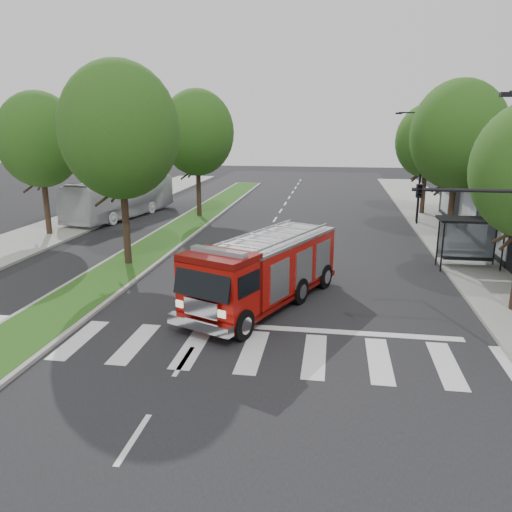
{
  "coord_description": "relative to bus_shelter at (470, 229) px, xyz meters",
  "views": [
    {
      "loc": [
        4.4,
        -17.6,
        7.13
      ],
      "look_at": [
        1.29,
        2.24,
        1.8
      ],
      "focal_mm": 35.0,
      "sensor_mm": 36.0,
      "label": 1
    }
  ],
  "objects": [
    {
      "name": "ground",
      "position": [
        -11.2,
        -8.15,
        -2.04
      ],
      "size": [
        140.0,
        140.0,
        0.0
      ],
      "primitive_type": "plane",
      "color": "black",
      "rests_on": "ground"
    },
    {
      "name": "sidewalk_right",
      "position": [
        1.3,
        1.85,
        -1.96
      ],
      "size": [
        5.0,
        80.0,
        0.15
      ],
      "primitive_type": "cube",
      "color": "gray",
      "rests_on": "ground"
    },
    {
      "name": "sidewalk_left",
      "position": [
        -25.7,
        1.85,
        -1.96
      ],
      "size": [
        5.0,
        80.0,
        0.15
      ],
      "primitive_type": "cube",
      "color": "gray",
      "rests_on": "ground"
    },
    {
      "name": "median",
      "position": [
        -17.2,
        9.85,
        -1.96
      ],
      "size": [
        3.0,
        50.0,
        0.15
      ],
      "color": "gray",
      "rests_on": "ground"
    },
    {
      "name": "bus_shelter",
      "position": [
        0.0,
        0.0,
        0.0
      ],
      "size": [
        3.2,
        1.6,
        2.61
      ],
      "color": "black",
      "rests_on": "ground"
    },
    {
      "name": "tree_right_mid",
      "position": [
        0.3,
        5.85,
        4.45
      ],
      "size": [
        5.6,
        5.6,
        9.72
      ],
      "color": "black",
      "rests_on": "ground"
    },
    {
      "name": "tree_right_far",
      "position": [
        0.3,
        15.85,
        3.8
      ],
      "size": [
        5.0,
        5.0,
        8.73
      ],
      "color": "black",
      "rests_on": "ground"
    },
    {
      "name": "tree_median_near",
      "position": [
        -17.2,
        -2.15,
        4.77
      ],
      "size": [
        5.8,
        5.8,
        10.16
      ],
      "color": "black",
      "rests_on": "ground"
    },
    {
      "name": "tree_median_far",
      "position": [
        -17.2,
        11.85,
        4.45
      ],
      "size": [
        5.6,
        5.6,
        9.72
      ],
      "color": "black",
      "rests_on": "ground"
    },
    {
      "name": "tree_left_mid",
      "position": [
        -25.2,
        3.85,
        4.12
      ],
      "size": [
        5.2,
        5.2,
        9.16
      ],
      "color": "black",
      "rests_on": "ground"
    },
    {
      "name": "streetlight_right_far",
      "position": [
        -0.85,
        11.85,
        2.44
      ],
      "size": [
        2.11,
        0.2,
        8.0
      ],
      "color": "black",
      "rests_on": "ground"
    },
    {
      "name": "fire_engine",
      "position": [
        -9.45,
        -6.79,
        -0.61
      ],
      "size": [
        5.73,
        8.88,
        2.97
      ],
      "rotation": [
        0.0,
        0.0,
        -0.41
      ],
      "color": "#640805",
      "rests_on": "ground"
    },
    {
      "name": "city_bus",
      "position": [
        -23.2,
        11.04,
        -0.44
      ],
      "size": [
        4.86,
        11.81,
        3.21
      ],
      "primitive_type": "imported",
      "rotation": [
        0.0,
        0.0,
        -0.19
      ],
      "color": "silver",
      "rests_on": "ground"
    }
  ]
}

